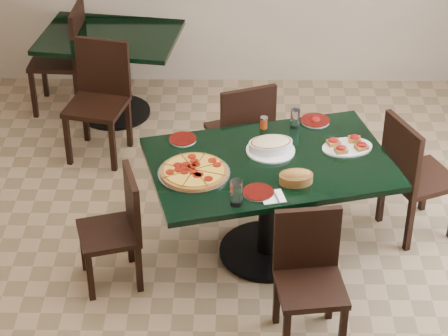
{
  "coord_description": "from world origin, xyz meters",
  "views": [
    {
      "loc": [
        -0.03,
        -4.55,
        3.78
      ],
      "look_at": [
        -0.09,
        0.0,
        0.81
      ],
      "focal_mm": 70.0,
      "sensor_mm": 36.0,
      "label": 1
    }
  ],
  "objects_px": {
    "back_table": "(111,59)",
    "main_table": "(269,185)",
    "bread_basket": "(296,177)",
    "chair_left": "(119,224)",
    "chair_far": "(243,130)",
    "back_chair_left": "(67,52)",
    "lasagna_casserole": "(271,145)",
    "back_chair_near": "(100,93)",
    "pepperoni_pizza": "(194,172)",
    "chair_right": "(412,172)",
    "bruschetta_platter": "(347,145)",
    "chair_near": "(309,271)"
  },
  "relations": [
    {
      "from": "chair_far",
      "to": "back_chair_near",
      "type": "bearing_deg",
      "value": -45.57
    },
    {
      "from": "back_table",
      "to": "chair_near",
      "type": "bearing_deg",
      "value": -52.48
    },
    {
      "from": "lasagna_casserole",
      "to": "back_chair_near",
      "type": "bearing_deg",
      "value": 124.59
    },
    {
      "from": "back_chair_left",
      "to": "chair_far",
      "type": "bearing_deg",
      "value": 53.98
    },
    {
      "from": "chair_left",
      "to": "back_chair_near",
      "type": "xyz_separation_m",
      "value": [
        -0.33,
        1.61,
        0.08
      ]
    },
    {
      "from": "back_table",
      "to": "lasagna_casserole",
      "type": "relative_size",
      "value": 3.8
    },
    {
      "from": "chair_left",
      "to": "bread_basket",
      "type": "distance_m",
      "value": 1.17
    },
    {
      "from": "bread_basket",
      "to": "bruschetta_platter",
      "type": "height_order",
      "value": "bread_basket"
    },
    {
      "from": "chair_right",
      "to": "back_chair_left",
      "type": "xyz_separation_m",
      "value": [
        -2.65,
        1.78,
        0.03
      ]
    },
    {
      "from": "chair_far",
      "to": "chair_left",
      "type": "height_order",
      "value": "chair_far"
    },
    {
      "from": "chair_far",
      "to": "pepperoni_pizza",
      "type": "bearing_deg",
      "value": 51.26
    },
    {
      "from": "pepperoni_pizza",
      "to": "bruschetta_platter",
      "type": "xyz_separation_m",
      "value": [
        1.0,
        0.32,
        0.01
      ]
    },
    {
      "from": "bread_basket",
      "to": "main_table",
      "type": "bearing_deg",
      "value": 114.13
    },
    {
      "from": "back_table",
      "to": "chair_left",
      "type": "height_order",
      "value": "chair_left"
    },
    {
      "from": "chair_left",
      "to": "lasagna_casserole",
      "type": "bearing_deg",
      "value": 96.05
    },
    {
      "from": "chair_right",
      "to": "chair_left",
      "type": "bearing_deg",
      "value": 81.99
    },
    {
      "from": "back_table",
      "to": "bread_basket",
      "type": "height_order",
      "value": "bread_basket"
    },
    {
      "from": "back_table",
      "to": "main_table",
      "type": "bearing_deg",
      "value": -48.0
    },
    {
      "from": "pepperoni_pizza",
      "to": "bread_basket",
      "type": "bearing_deg",
      "value": -7.76
    },
    {
      "from": "pepperoni_pizza",
      "to": "bruschetta_platter",
      "type": "bearing_deg",
      "value": 17.72
    },
    {
      "from": "back_chair_left",
      "to": "bruschetta_platter",
      "type": "height_order",
      "value": "back_chair_left"
    },
    {
      "from": "chair_near",
      "to": "back_chair_left",
      "type": "xyz_separation_m",
      "value": [
        -1.88,
        2.79,
        0.06
      ]
    },
    {
      "from": "chair_far",
      "to": "bruschetta_platter",
      "type": "distance_m",
      "value": 0.98
    },
    {
      "from": "main_table",
      "to": "chair_near",
      "type": "distance_m",
      "value": 0.79
    },
    {
      "from": "back_table",
      "to": "pepperoni_pizza",
      "type": "xyz_separation_m",
      "value": [
        0.79,
        -2.08,
        0.24
      ]
    },
    {
      "from": "back_chair_near",
      "to": "pepperoni_pizza",
      "type": "xyz_separation_m",
      "value": [
        0.81,
        -1.49,
        0.24
      ]
    },
    {
      "from": "chair_near",
      "to": "pepperoni_pizza",
      "type": "distance_m",
      "value": 0.97
    },
    {
      "from": "main_table",
      "to": "lasagna_casserole",
      "type": "bearing_deg",
      "value": 72.51
    },
    {
      "from": "back_table",
      "to": "chair_far",
      "type": "bearing_deg",
      "value": -36.66
    },
    {
      "from": "chair_left",
      "to": "pepperoni_pizza",
      "type": "height_order",
      "value": "chair_left"
    },
    {
      "from": "chair_right",
      "to": "pepperoni_pizza",
      "type": "distance_m",
      "value": 1.55
    },
    {
      "from": "back_table",
      "to": "chair_near",
      "type": "distance_m",
      "value": 3.07
    },
    {
      "from": "lasagna_casserole",
      "to": "bread_basket",
      "type": "height_order",
      "value": "bread_basket"
    },
    {
      "from": "chair_right",
      "to": "bruschetta_platter",
      "type": "distance_m",
      "value": 0.55
    },
    {
      "from": "chair_far",
      "to": "chair_left",
      "type": "xyz_separation_m",
      "value": [
        -0.79,
        -1.09,
        -0.06
      ]
    },
    {
      "from": "chair_right",
      "to": "chair_far",
      "type": "bearing_deg",
      "value": 40.91
    },
    {
      "from": "main_table",
      "to": "bread_basket",
      "type": "height_order",
      "value": "bread_basket"
    },
    {
      "from": "back_chair_left",
      "to": "pepperoni_pizza",
      "type": "height_order",
      "value": "back_chair_left"
    },
    {
      "from": "chair_right",
      "to": "lasagna_casserole",
      "type": "xyz_separation_m",
      "value": [
        -0.98,
        -0.13,
        0.29
      ]
    },
    {
      "from": "back_chair_left",
      "to": "lasagna_casserole",
      "type": "distance_m",
      "value": 2.56
    },
    {
      "from": "chair_far",
      "to": "back_chair_near",
      "type": "relative_size",
      "value": 0.96
    },
    {
      "from": "back_chair_left",
      "to": "lasagna_casserole",
      "type": "bearing_deg",
      "value": 44.38
    },
    {
      "from": "lasagna_casserole",
      "to": "back_chair_left",
      "type": "bearing_deg",
      "value": 118.72
    },
    {
      "from": "back_table",
      "to": "bruschetta_platter",
      "type": "relative_size",
      "value": 3.17
    },
    {
      "from": "main_table",
      "to": "chair_far",
      "type": "distance_m",
      "value": 0.84
    },
    {
      "from": "bread_basket",
      "to": "bruschetta_platter",
      "type": "distance_m",
      "value": 0.54
    },
    {
      "from": "chair_far",
      "to": "back_chair_left",
      "type": "bearing_deg",
      "value": -59.96
    },
    {
      "from": "back_table",
      "to": "back_chair_left",
      "type": "relative_size",
      "value": 1.3
    },
    {
      "from": "chair_right",
      "to": "bruschetta_platter",
      "type": "xyz_separation_m",
      "value": [
        -0.47,
        -0.09,
        0.27
      ]
    },
    {
      "from": "chair_right",
      "to": "back_table",
      "type": "bearing_deg",
      "value": 30.25
    }
  ]
}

